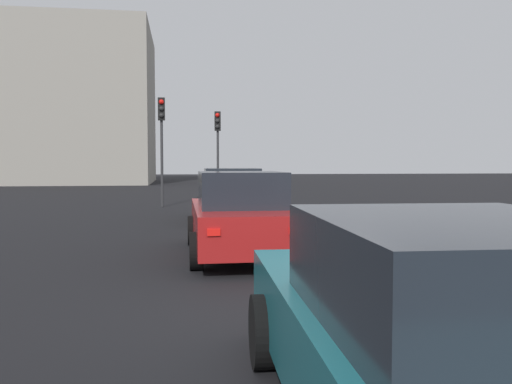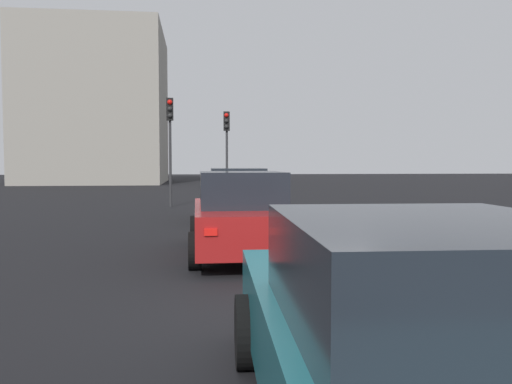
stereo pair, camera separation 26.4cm
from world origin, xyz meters
name	(u,v)px [view 2 (the right image)]	position (x,y,z in m)	size (l,w,h in m)	color
ground_plane	(291,324)	(0.00, 0.00, -0.10)	(160.00, 160.00, 0.20)	black
car_beige_lead	(237,195)	(10.47, -0.19, 0.78)	(4.39, 2.16, 1.63)	tan
car_red_second	(241,215)	(4.09, 0.25, 0.77)	(4.40, 1.98, 1.62)	maroon
car_teal_third	(421,342)	(-3.04, -0.22, 0.72)	(4.73, 2.20, 1.48)	#19606B
traffic_light_near_left	(227,137)	(18.92, -0.36, 3.03)	(0.33, 0.30, 4.22)	#2D2D30
traffic_light_near_right	(170,129)	(15.61, 2.13, 3.16)	(0.32, 0.29, 4.42)	#2D2D30
building_facade_left	(98,107)	(43.62, 10.00, 6.90)	(13.28, 11.99, 13.79)	gray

